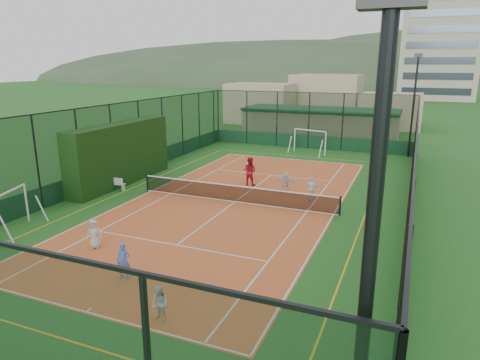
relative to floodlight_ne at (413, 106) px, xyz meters
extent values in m
plane|color=#285D20|center=(-8.60, -16.60, -4.12)|extent=(300.00, 300.00, 0.00)
cube|color=#C8652C|center=(-8.60, -16.60, -4.12)|extent=(11.17, 23.97, 0.01)
cube|color=beige|center=(3.40, 65.40, 10.88)|extent=(15.00, 12.00, 30.00)
cube|color=black|center=(-16.90, -15.72, -2.19)|extent=(1.33, 8.84, 3.87)
imported|color=silver|center=(-11.62, -24.50, -3.50)|extent=(0.71, 0.62, 1.22)
imported|color=#4A71D3|center=(-8.85, -26.20, -3.44)|extent=(0.57, 0.48, 1.34)
imported|color=white|center=(-6.18, -28.01, -3.54)|extent=(0.63, 0.54, 1.15)
imported|color=silver|center=(-9.50, -12.11, -3.46)|extent=(0.98, 0.90, 1.32)
imported|color=white|center=(-4.68, -14.94, -3.40)|extent=(0.88, 0.46, 1.42)
imported|color=silver|center=(-6.59, -13.57, -3.53)|extent=(1.13, 0.58, 1.17)
imported|color=#AF1223|center=(-9.09, -13.09, -3.21)|extent=(0.91, 0.73, 1.80)
sphere|color=#CCE033|center=(-6.04, -15.22, -4.08)|extent=(0.07, 0.07, 0.07)
sphere|color=#CCE033|center=(-7.10, -15.44, -4.08)|extent=(0.07, 0.07, 0.07)
sphere|color=#CCE033|center=(-6.43, -15.78, -4.08)|extent=(0.07, 0.07, 0.07)
sphere|color=#CCE033|center=(-10.48, -14.98, -4.08)|extent=(0.07, 0.07, 0.07)
sphere|color=#CCE033|center=(-10.18, -15.09, -4.08)|extent=(0.07, 0.07, 0.07)
sphere|color=#CCE033|center=(-9.42, -15.89, -4.08)|extent=(0.07, 0.07, 0.07)
sphere|color=#CCE033|center=(-10.05, -14.70, -4.08)|extent=(0.07, 0.07, 0.07)
camera|label=1|loc=(0.30, -37.52, 3.35)|focal=32.00mm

